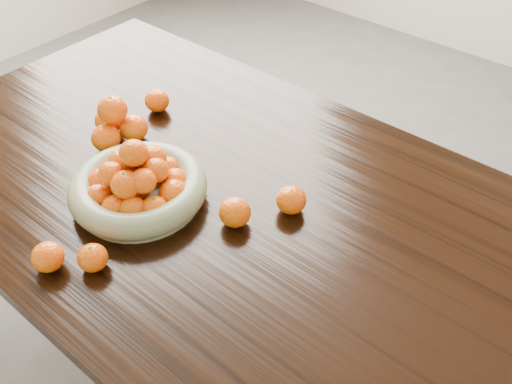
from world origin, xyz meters
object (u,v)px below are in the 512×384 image
Objects in this scene: dining_table at (257,239)px; orange_pyramid at (115,124)px; fruit_bowl at (138,185)px; loose_orange_0 at (93,258)px.

dining_table is 13.23× the size of orange_pyramid.
dining_table is 0.31m from fruit_bowl.
orange_pyramid is 0.45m from loose_orange_0.
dining_table is 0.39m from loose_orange_0.
loose_orange_0 is (0.31, -0.32, -0.02)m from orange_pyramid.
dining_table is at bearing 66.56° from loose_orange_0.
dining_table is 32.02× the size of loose_orange_0.
loose_orange_0 is (0.09, -0.20, -0.02)m from fruit_bowl.
dining_table is 0.48m from orange_pyramid.
dining_table is 6.29× the size of fruit_bowl.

